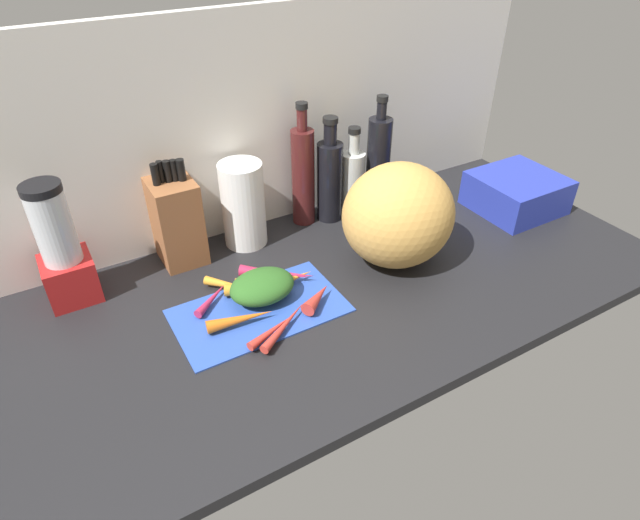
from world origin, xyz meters
TOP-DOWN VIEW (x-y plane):
  - ground_plane at (0.00, 0.00)cm, footprint 170.00×80.00cm
  - wall_back at (0.00, 38.50)cm, footprint 170.00×3.00cm
  - cutting_board at (-22.87, -0.47)cm, footprint 40.08×23.01cm
  - carrot_0 at (-13.38, 7.48)cm, footprint 15.97×12.51cm
  - carrot_1 at (-12.03, 4.78)cm, footprint 12.79×3.59cm
  - carrot_2 at (-21.70, 5.70)cm, footprint 13.87×9.15cm
  - carrot_3 at (-20.98, -9.40)cm, footprint 15.81×11.24cm
  - carrot_4 at (-14.58, 8.68)cm, footprint 15.76×13.79cm
  - carrot_5 at (-18.05, 9.20)cm, footprint 12.38×3.87cm
  - carrot_6 at (-24.09, -9.45)cm, footprint 13.49×6.49cm
  - carrot_7 at (-28.82, -2.86)cm, footprint 15.72×5.41cm
  - carrot_8 at (-31.57, 7.98)cm, footprint 11.32×9.47cm
  - carrot_9 at (-9.86, -5.20)cm, footprint 10.65×8.63cm
  - carrot_10 at (-18.80, 7.61)cm, footprint 12.17×8.37cm
  - carrot_11 at (-25.08, 9.59)cm, footprint 12.31×13.53cm
  - carrot_greens_pile at (-20.28, 3.41)cm, footprint 16.08×12.37cm
  - winter_squash at (17.99, 1.41)cm, footprint 29.69×27.57cm
  - knife_block at (-31.35, 30.84)cm, footprint 11.11×13.25cm
  - blender_appliance at (-59.54, 28.02)cm, footprint 11.53×11.53cm
  - paper_towel_roll at (-13.13, 29.50)cm, footprint 11.83×11.83cm
  - bottle_0 at (6.67, 31.52)cm, footprint 6.65×6.65cm
  - bottle_1 at (14.25, 29.23)cm, footprint 7.57×7.57cm
  - bottle_2 at (21.72, 28.36)cm, footprint 7.09×7.09cm
  - bottle_3 at (29.49, 26.65)cm, footprint 7.07×7.07cm
  - dish_rack at (67.00, 4.93)cm, footprint 24.76×23.29cm

SIDE VIEW (x-z plane):
  - ground_plane at x=0.00cm, z-range -3.00..0.00cm
  - cutting_board at x=-22.87cm, z-range 0.00..0.80cm
  - carrot_6 at x=-24.09cm, z-range 0.80..2.90cm
  - carrot_8 at x=-31.57cm, z-range 0.80..2.93cm
  - carrot_3 at x=-20.98cm, z-range 0.80..2.99cm
  - carrot_11 at x=-25.08cm, z-range 0.80..3.08cm
  - carrot_10 at x=-18.80cm, z-range 0.80..3.09cm
  - carrot_5 at x=-18.05cm, z-range 0.80..3.25cm
  - carrot_1 at x=-12.03cm, z-range 0.80..3.53cm
  - carrot_7 at x=-28.82cm, z-range 0.80..3.89cm
  - carrot_4 at x=-14.58cm, z-range 0.80..4.00cm
  - carrot_2 at x=-21.70cm, z-range 0.80..4.01cm
  - carrot_0 at x=-13.38cm, z-range 0.80..4.31cm
  - carrot_9 at x=-9.86cm, z-range 0.80..4.35cm
  - carrot_greens_pile at x=-20.28cm, z-range 0.80..7.60cm
  - dish_rack at x=67.00cm, z-range 0.00..10.85cm
  - bottle_2 at x=21.72cm, z-range -2.87..24.54cm
  - knife_block at x=-31.35cm, z-range -2.37..26.12cm
  - paper_towel_roll at x=-13.13cm, z-range 0.00..23.99cm
  - bottle_1 at x=14.25cm, z-range -2.64..28.89cm
  - blender_appliance at x=-59.54cm, z-range -2.13..28.68cm
  - winter_squash at x=17.99cm, z-range 0.00..27.33cm
  - bottle_3 at x=29.49cm, z-range -2.65..32.99cm
  - bottle_0 at x=6.67cm, z-range -2.91..33.29cm
  - wall_back at x=0.00cm, z-range 0.00..60.00cm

